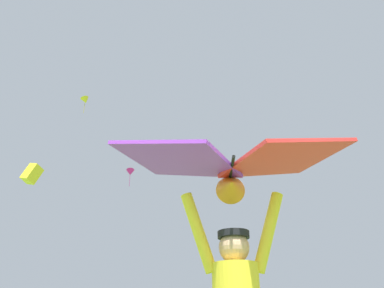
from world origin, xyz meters
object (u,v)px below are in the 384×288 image
at_px(held_stunt_kite, 231,166).
at_px(distant_kite_yellow_far_center, 85,100).
at_px(distant_kite_magenta_low_right, 130,172).
at_px(distant_kite_yellow_mid_right, 32,174).

relative_size(held_stunt_kite, distant_kite_yellow_far_center, 1.03).
bearing_deg(distant_kite_yellow_far_center, distant_kite_magenta_low_right, -27.80).
distance_m(held_stunt_kite, distant_kite_magenta_low_right, 29.21).
bearing_deg(held_stunt_kite, distant_kite_magenta_low_right, 86.21).
bearing_deg(distant_kite_yellow_mid_right, distant_kite_yellow_far_center, 50.92).
height_order(held_stunt_kite, distant_kite_magenta_low_right, distant_kite_magenta_low_right).
height_order(distant_kite_yellow_mid_right, distant_kite_magenta_low_right, distant_kite_magenta_low_right).
bearing_deg(distant_kite_magenta_low_right, held_stunt_kite, -93.79).
distance_m(held_stunt_kite, distant_kite_yellow_far_center, 34.75).
height_order(distant_kite_yellow_far_center, distant_kite_magenta_low_right, distant_kite_yellow_far_center).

